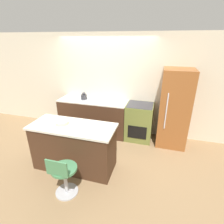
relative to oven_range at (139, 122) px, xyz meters
name	(u,v)px	position (x,y,z in m)	size (l,w,h in m)	color
ground_plane	(99,138)	(-0.98, -0.32, -0.47)	(14.00, 14.00, 0.00)	#8E704C
wall_back	(106,84)	(-0.98, 0.34, 0.83)	(8.00, 0.06, 2.60)	beige
back_counter	(93,116)	(-1.26, 0.00, 0.00)	(1.83, 0.61, 0.94)	#422819
kitchen_island	(74,146)	(-1.08, -1.46, 0.00)	(1.63, 0.69, 0.93)	#422819
oven_range	(139,122)	(0.00, 0.00, 0.00)	(0.66, 0.62, 0.94)	olive
refrigerator	(174,109)	(0.80, -0.02, 0.45)	(0.67, 0.67, 1.85)	#995628
stool_chair	(64,176)	(-0.92, -2.15, -0.09)	(0.42, 0.42, 0.79)	#B7B7BC
kettle	(84,96)	(-1.51, 0.01, 0.55)	(0.16, 0.16, 0.19)	#333338
mixing_bowl	(104,99)	(-0.93, 0.01, 0.51)	(0.30, 0.30, 0.08)	white
fruit_bowl	(62,123)	(-1.30, -1.46, 0.49)	(0.25, 0.25, 0.06)	beige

